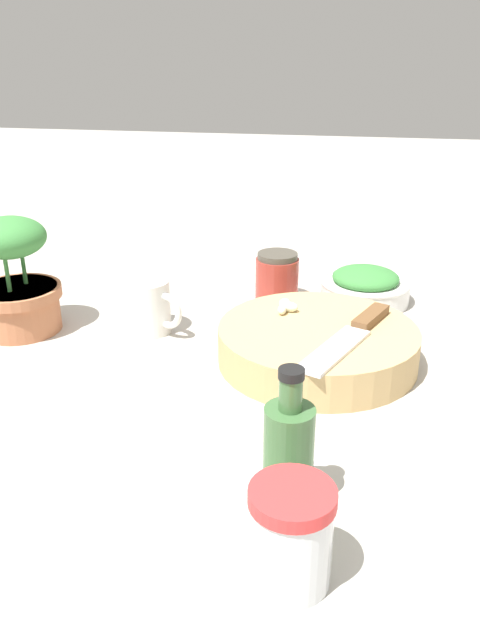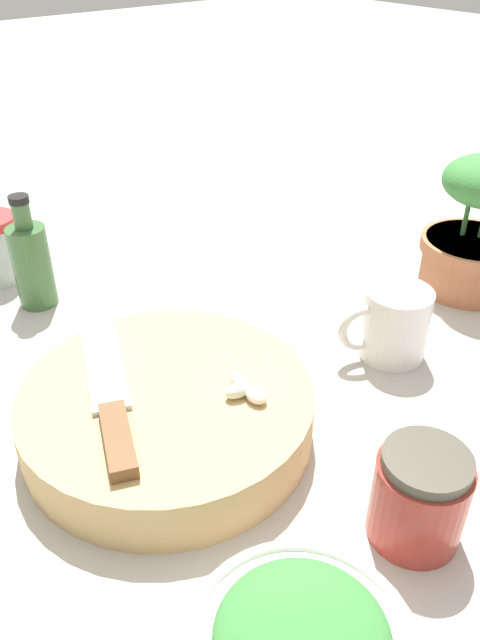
{
  "view_description": "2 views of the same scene",
  "coord_description": "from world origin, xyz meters",
  "px_view_note": "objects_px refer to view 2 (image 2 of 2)",
  "views": [
    {
      "loc": [
        -0.69,
        -0.17,
        0.39
      ],
      "look_at": [
        0.04,
        -0.02,
        0.06
      ],
      "focal_mm": 35.0,
      "sensor_mm": 36.0,
      "label": 1
    },
    {
      "loc": [
        0.45,
        -0.34,
        0.41
      ],
      "look_at": [
        0.05,
        -0.02,
        0.08
      ],
      "focal_mm": 35.0,
      "sensor_mm": 36.0,
      "label": 2
    }
  ],
  "objects_px": {
    "cutting_board": "(168,411)",
    "chef_knife": "(109,397)",
    "honey_jar": "(419,497)",
    "coffee_mug": "(393,324)",
    "potted_herb": "(476,233)",
    "garlic_cloves": "(244,390)",
    "oil_bottle": "(32,263)"
  },
  "relations": [
    {
      "from": "cutting_board",
      "to": "chef_knife",
      "type": "xyz_separation_m",
      "value": [
        -0.02,
        -0.05,
        0.03
      ]
    },
    {
      "from": "honey_jar",
      "to": "coffee_mug",
      "type": "bearing_deg",
      "value": 134.14
    },
    {
      "from": "honey_jar",
      "to": "potted_herb",
      "type": "distance_m",
      "value": 0.41
    },
    {
      "from": "chef_knife",
      "to": "garlic_cloves",
      "type": "bearing_deg",
      "value": -13.6
    },
    {
      "from": "cutting_board",
      "to": "garlic_cloves",
      "type": "relative_size",
      "value": 5.79
    },
    {
      "from": "garlic_cloves",
      "to": "potted_herb",
      "type": "relative_size",
      "value": 0.27
    },
    {
      "from": "cutting_board",
      "to": "oil_bottle",
      "type": "xyz_separation_m",
      "value": [
        -0.29,
        0.0,
        0.03
      ]
    },
    {
      "from": "garlic_cloves",
      "to": "oil_bottle",
      "type": "relative_size",
      "value": 0.33
    },
    {
      "from": "potted_herb",
      "to": "coffee_mug",
      "type": "bearing_deg",
      "value": -80.18
    },
    {
      "from": "chef_knife",
      "to": "oil_bottle",
      "type": "distance_m",
      "value": 0.28
    },
    {
      "from": "garlic_cloves",
      "to": "oil_bottle",
      "type": "height_order",
      "value": "oil_bottle"
    },
    {
      "from": "chef_knife",
      "to": "honey_jar",
      "type": "bearing_deg",
      "value": -38.33
    },
    {
      "from": "oil_bottle",
      "to": "chef_knife",
      "type": "bearing_deg",
      "value": -9.91
    },
    {
      "from": "potted_herb",
      "to": "cutting_board",
      "type": "bearing_deg",
      "value": -92.23
    },
    {
      "from": "coffee_mug",
      "to": "honey_jar",
      "type": "xyz_separation_m",
      "value": [
        0.16,
        -0.17,
        0.0
      ]
    },
    {
      "from": "oil_bottle",
      "to": "potted_herb",
      "type": "bearing_deg",
      "value": 54.94
    },
    {
      "from": "chef_knife",
      "to": "garlic_cloves",
      "type": "xyz_separation_m",
      "value": [
        0.07,
        0.1,
        0.0
      ]
    },
    {
      "from": "garlic_cloves",
      "to": "coffee_mug",
      "type": "relative_size",
      "value": 0.47
    },
    {
      "from": "coffee_mug",
      "to": "garlic_cloves",
      "type": "bearing_deg",
      "value": -90.11
    },
    {
      "from": "honey_jar",
      "to": "oil_bottle",
      "type": "height_order",
      "value": "oil_bottle"
    },
    {
      "from": "coffee_mug",
      "to": "oil_bottle",
      "type": "bearing_deg",
      "value": -143.62
    },
    {
      "from": "potted_herb",
      "to": "chef_knife",
      "type": "bearing_deg",
      "value": -94.26
    },
    {
      "from": "chef_knife",
      "to": "garlic_cloves",
      "type": "distance_m",
      "value": 0.12
    },
    {
      "from": "cutting_board",
      "to": "honey_jar",
      "type": "bearing_deg",
      "value": 21.96
    },
    {
      "from": "honey_jar",
      "to": "chef_knife",
      "type": "bearing_deg",
      "value": -150.52
    },
    {
      "from": "cutting_board",
      "to": "oil_bottle",
      "type": "distance_m",
      "value": 0.3
    },
    {
      "from": "chef_knife",
      "to": "honey_jar",
      "type": "relative_size",
      "value": 2.63
    },
    {
      "from": "garlic_cloves",
      "to": "cutting_board",
      "type": "bearing_deg",
      "value": -134.77
    },
    {
      "from": "coffee_mug",
      "to": "oil_bottle",
      "type": "height_order",
      "value": "oil_bottle"
    },
    {
      "from": "cutting_board",
      "to": "coffee_mug",
      "type": "relative_size",
      "value": 2.71
    },
    {
      "from": "oil_bottle",
      "to": "potted_herb",
      "type": "height_order",
      "value": "potted_herb"
    },
    {
      "from": "oil_bottle",
      "to": "garlic_cloves",
      "type": "bearing_deg",
      "value": 7.94
    }
  ]
}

